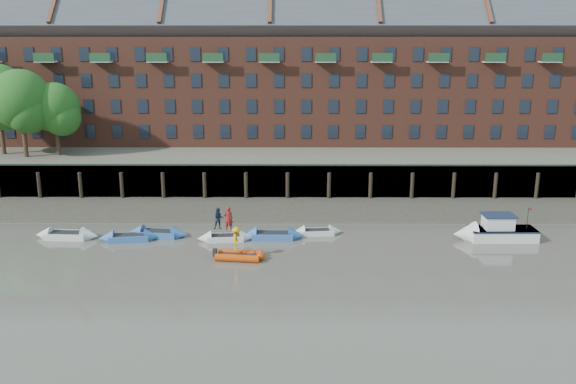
{
  "coord_description": "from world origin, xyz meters",
  "views": [
    {
      "loc": [
        2.35,
        -35.16,
        15.34
      ],
      "look_at": [
        2.1,
        12.0,
        3.2
      ],
      "focal_mm": 38.0,
      "sensor_mm": 36.0,
      "label": 1
    }
  ],
  "objects_px": {
    "rowboat_1": "(129,237)",
    "person_rower_a": "(228,219)",
    "rowboat_3": "(226,238)",
    "rowboat_5": "(317,232)",
    "rowboat_0": "(67,235)",
    "rib_tender": "(241,256)",
    "person_rib_crew": "(236,239)",
    "rowboat_4": "(273,235)",
    "person_rower_b": "(219,219)",
    "rowboat_2": "(158,234)",
    "motor_launch": "(489,232)"
  },
  "relations": [
    {
      "from": "rowboat_2",
      "to": "rowboat_5",
      "type": "xyz_separation_m",
      "value": [
        12.55,
        0.58,
        -0.04
      ]
    },
    {
      "from": "person_rower_b",
      "to": "rowboat_2",
      "type": "bearing_deg",
      "value": 162.77
    },
    {
      "from": "person_rib_crew",
      "to": "rowboat_4",
      "type": "bearing_deg",
      "value": -33.59
    },
    {
      "from": "rowboat_5",
      "to": "person_rib_crew",
      "type": "bearing_deg",
      "value": -143.43
    },
    {
      "from": "rowboat_1",
      "to": "person_rower_a",
      "type": "xyz_separation_m",
      "value": [
        7.7,
        -0.05,
        1.55
      ]
    },
    {
      "from": "person_rower_a",
      "to": "person_rib_crew",
      "type": "relative_size",
      "value": 1.05
    },
    {
      "from": "rowboat_4",
      "to": "rowboat_1",
      "type": "bearing_deg",
      "value": -176.64
    },
    {
      "from": "motor_launch",
      "to": "person_rower_b",
      "type": "bearing_deg",
      "value": -0.57
    },
    {
      "from": "rowboat_3",
      "to": "person_rib_crew",
      "type": "bearing_deg",
      "value": -78.59
    },
    {
      "from": "rowboat_4",
      "to": "person_rib_crew",
      "type": "distance_m",
      "value": 5.21
    },
    {
      "from": "rib_tender",
      "to": "person_rower_b",
      "type": "bearing_deg",
      "value": 123.09
    },
    {
      "from": "motor_launch",
      "to": "person_rower_a",
      "type": "height_order",
      "value": "person_rower_a"
    },
    {
      "from": "rowboat_5",
      "to": "rib_tender",
      "type": "height_order",
      "value": "rowboat_5"
    },
    {
      "from": "person_rower_a",
      "to": "person_rower_b",
      "type": "bearing_deg",
      "value": -28.93
    },
    {
      "from": "rowboat_4",
      "to": "rowboat_0",
      "type": "bearing_deg",
      "value": -179.07
    },
    {
      "from": "rowboat_1",
      "to": "rowboat_2",
      "type": "xyz_separation_m",
      "value": [
        2.01,
        0.93,
        0.01
      ]
    },
    {
      "from": "rowboat_0",
      "to": "rowboat_4",
      "type": "xyz_separation_m",
      "value": [
        16.04,
        0.04,
        -0.0
      ]
    },
    {
      "from": "person_rower_a",
      "to": "person_rib_crew",
      "type": "bearing_deg",
      "value": 94.23
    },
    {
      "from": "rowboat_1",
      "to": "person_rower_a",
      "type": "bearing_deg",
      "value": -8.3
    },
    {
      "from": "rowboat_3",
      "to": "person_rower_a",
      "type": "distance_m",
      "value": 1.59
    },
    {
      "from": "rowboat_5",
      "to": "person_rower_b",
      "type": "xyz_separation_m",
      "value": [
        -7.63,
        -1.29,
        1.48
      ]
    },
    {
      "from": "person_rower_a",
      "to": "rowboat_5",
      "type": "bearing_deg",
      "value": -176.52
    },
    {
      "from": "person_rower_a",
      "to": "person_rib_crew",
      "type": "distance_m",
      "value": 4.03
    },
    {
      "from": "rowboat_2",
      "to": "rowboat_4",
      "type": "bearing_deg",
      "value": 4.64
    },
    {
      "from": "rowboat_3",
      "to": "rib_tender",
      "type": "height_order",
      "value": "rowboat_3"
    },
    {
      "from": "rowboat_4",
      "to": "rib_tender",
      "type": "height_order",
      "value": "rowboat_4"
    },
    {
      "from": "rowboat_2",
      "to": "rib_tender",
      "type": "relative_size",
      "value": 1.42
    },
    {
      "from": "rowboat_5",
      "to": "rowboat_0",
      "type": "bearing_deg",
      "value": 176.83
    },
    {
      "from": "rowboat_1",
      "to": "rowboat_3",
      "type": "bearing_deg",
      "value": -7.91
    },
    {
      "from": "rib_tender",
      "to": "person_rib_crew",
      "type": "relative_size",
      "value": 1.93
    },
    {
      "from": "motor_launch",
      "to": "rowboat_2",
      "type": "bearing_deg",
      "value": -2.18
    },
    {
      "from": "person_rower_b",
      "to": "rowboat_3",
      "type": "bearing_deg",
      "value": -32.59
    },
    {
      "from": "rowboat_1",
      "to": "person_rower_a",
      "type": "height_order",
      "value": "person_rower_a"
    },
    {
      "from": "rowboat_3",
      "to": "rowboat_2",
      "type": "bearing_deg",
      "value": 164.59
    },
    {
      "from": "rowboat_0",
      "to": "rowboat_2",
      "type": "height_order",
      "value": "rowboat_0"
    },
    {
      "from": "rowboat_3",
      "to": "rowboat_4",
      "type": "height_order",
      "value": "rowboat_4"
    },
    {
      "from": "rib_tender",
      "to": "person_rib_crew",
      "type": "distance_m",
      "value": 1.23
    },
    {
      "from": "rowboat_2",
      "to": "person_rib_crew",
      "type": "height_order",
      "value": "person_rib_crew"
    },
    {
      "from": "rowboat_3",
      "to": "rowboat_5",
      "type": "height_order",
      "value": "rowboat_3"
    },
    {
      "from": "person_rower_b",
      "to": "person_rib_crew",
      "type": "distance_m",
      "value": 4.54
    },
    {
      "from": "rowboat_5",
      "to": "motor_launch",
      "type": "height_order",
      "value": "motor_launch"
    },
    {
      "from": "rowboat_1",
      "to": "person_rower_b",
      "type": "distance_m",
      "value": 7.07
    },
    {
      "from": "rib_tender",
      "to": "person_rib_crew",
      "type": "bearing_deg",
      "value": 178.92
    },
    {
      "from": "rowboat_4",
      "to": "person_rower_b",
      "type": "height_order",
      "value": "person_rower_b"
    },
    {
      "from": "rowboat_3",
      "to": "motor_launch",
      "type": "xyz_separation_m",
      "value": [
        20.36,
        0.3,
        0.44
      ]
    },
    {
      "from": "rowboat_0",
      "to": "person_rower_b",
      "type": "distance_m",
      "value": 11.99
    },
    {
      "from": "rib_tender",
      "to": "person_rower_b",
      "type": "height_order",
      "value": "person_rower_b"
    },
    {
      "from": "rowboat_0",
      "to": "rowboat_5",
      "type": "xyz_separation_m",
      "value": [
        19.54,
        1.06,
        -0.05
      ]
    },
    {
      "from": "rib_tender",
      "to": "rowboat_5",
      "type": "bearing_deg",
      "value": 52.06
    },
    {
      "from": "rowboat_0",
      "to": "rowboat_4",
      "type": "relative_size",
      "value": 1.02
    }
  ]
}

